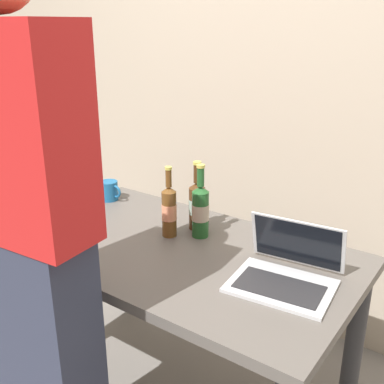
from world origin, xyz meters
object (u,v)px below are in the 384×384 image
beer_bottle_amber (197,204)px  beer_bottle_green (200,210)px  coffee_mug (109,191)px  person_figure (31,251)px  beer_bottle_brown (169,210)px  laptop (287,271)px

beer_bottle_amber → beer_bottle_green: size_ratio=0.97×
coffee_mug → beer_bottle_green: bearing=-7.5°
beer_bottle_amber → coffee_mug: beer_bottle_amber is taller
person_figure → beer_bottle_brown: bearing=91.2°
beer_bottle_amber → beer_bottle_green: (0.06, -0.06, 0.01)m
laptop → person_figure: (-0.54, -0.61, 0.17)m
laptop → beer_bottle_amber: bearing=160.3°
beer_bottle_green → coffee_mug: 0.62m
laptop → beer_bottle_brown: 0.56m
beer_bottle_brown → person_figure: (0.01, -0.66, 0.10)m
beer_bottle_brown → beer_bottle_green: size_ratio=0.97×
laptop → coffee_mug: (-1.05, 0.20, 0.01)m
beer_bottle_green → person_figure: size_ratio=0.17×
beer_bottle_green → beer_bottle_brown: bearing=-146.5°
beer_bottle_green → coffee_mug: (-0.61, 0.08, -0.07)m
beer_bottle_amber → person_figure: 0.80m
coffee_mug → laptop: bearing=-11.0°
laptop → beer_bottle_amber: 0.54m
beer_bottle_brown → beer_bottle_amber: bearing=68.0°
beer_bottle_amber → beer_bottle_green: 0.08m
beer_bottle_brown → beer_bottle_green: 0.13m
beer_bottle_brown → beer_bottle_green: beer_bottle_green is taller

